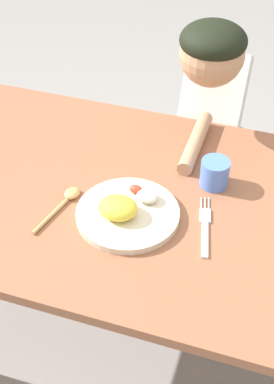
% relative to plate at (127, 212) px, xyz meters
% --- Properties ---
extents(ground_plane, '(8.00, 8.00, 0.00)m').
position_rel_plate_xyz_m(ground_plane, '(0.03, 0.08, -0.72)').
color(ground_plane, gray).
extents(dining_table, '(1.48, 0.77, 0.70)m').
position_rel_plate_xyz_m(dining_table, '(0.03, 0.08, -0.12)').
color(dining_table, '#92583C').
rests_on(dining_table, ground_plane).
extents(plate, '(0.26, 0.26, 0.07)m').
position_rel_plate_xyz_m(plate, '(0.00, 0.00, 0.00)').
color(plate, beige).
rests_on(plate, dining_table).
extents(fork, '(0.06, 0.21, 0.01)m').
position_rel_plate_xyz_m(fork, '(0.19, 0.02, -0.01)').
color(fork, silver).
rests_on(fork, dining_table).
extents(spoon, '(0.06, 0.19, 0.02)m').
position_rel_plate_xyz_m(spoon, '(-0.16, 0.00, -0.01)').
color(spoon, tan).
rests_on(spoon, dining_table).
extents(drinking_cup, '(0.08, 0.08, 0.08)m').
position_rel_plate_xyz_m(drinking_cup, '(0.18, 0.19, 0.02)').
color(drinking_cup, '#527EE2').
rests_on(drinking_cup, dining_table).
extents(person, '(0.19, 0.51, 1.02)m').
position_rel_plate_xyz_m(person, '(0.09, 0.56, -0.12)').
color(person, '#3B485A').
rests_on(person, ground_plane).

